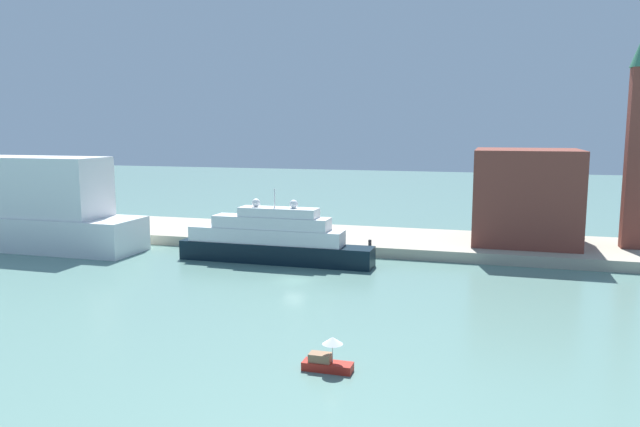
{
  "coord_description": "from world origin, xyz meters",
  "views": [
    {
      "loc": [
        23.69,
        -69.32,
        18.79
      ],
      "look_at": [
        1.64,
        6.0,
        7.73
      ],
      "focal_mm": 33.84,
      "sensor_mm": 36.0,
      "label": 1
    }
  ],
  "objects_px": {
    "parked_car": "(213,229)",
    "small_motorboat": "(327,359)",
    "large_yacht": "(272,240)",
    "harbor_building": "(526,196)",
    "mooring_bollard": "(370,243)",
    "bell_tower": "(637,135)",
    "person_figure": "(246,229)"
  },
  "relations": [
    {
      "from": "parked_car",
      "to": "small_motorboat",
      "type": "bearing_deg",
      "value": -54.83
    },
    {
      "from": "large_yacht",
      "to": "harbor_building",
      "type": "relative_size",
      "value": 1.8
    },
    {
      "from": "parked_car",
      "to": "mooring_bollard",
      "type": "relative_size",
      "value": 4.91
    },
    {
      "from": "bell_tower",
      "to": "harbor_building",
      "type": "bearing_deg",
      "value": 175.62
    },
    {
      "from": "small_motorboat",
      "to": "parked_car",
      "type": "height_order",
      "value": "parked_car"
    },
    {
      "from": "bell_tower",
      "to": "parked_car",
      "type": "distance_m",
      "value": 66.21
    },
    {
      "from": "parked_car",
      "to": "mooring_bollard",
      "type": "height_order",
      "value": "parked_car"
    },
    {
      "from": "small_motorboat",
      "to": "person_figure",
      "type": "xyz_separation_m",
      "value": [
        -27.49,
        48.1,
        1.34
      ]
    },
    {
      "from": "large_yacht",
      "to": "bell_tower",
      "type": "height_order",
      "value": "bell_tower"
    },
    {
      "from": "harbor_building",
      "to": "bell_tower",
      "type": "xyz_separation_m",
      "value": [
        14.51,
        -1.11,
        9.32
      ]
    },
    {
      "from": "small_motorboat",
      "to": "person_figure",
      "type": "bearing_deg",
      "value": 119.75
    },
    {
      "from": "parked_car",
      "to": "large_yacht",
      "type": "bearing_deg",
      "value": -37.86
    },
    {
      "from": "small_motorboat",
      "to": "person_figure",
      "type": "relative_size",
      "value": 2.42
    },
    {
      "from": "parked_car",
      "to": "bell_tower",
      "type": "bearing_deg",
      "value": 4.72
    },
    {
      "from": "harbor_building",
      "to": "parked_car",
      "type": "relative_size",
      "value": 3.83
    },
    {
      "from": "large_yacht",
      "to": "bell_tower",
      "type": "xyz_separation_m",
      "value": [
        49.04,
        16.98,
        14.8
      ]
    },
    {
      "from": "mooring_bollard",
      "to": "parked_car",
      "type": "bearing_deg",
      "value": 172.91
    },
    {
      "from": "harbor_building",
      "to": "parked_car",
      "type": "height_order",
      "value": "harbor_building"
    },
    {
      "from": "large_yacht",
      "to": "bell_tower",
      "type": "relative_size",
      "value": 0.93
    },
    {
      "from": "large_yacht",
      "to": "mooring_bollard",
      "type": "xyz_separation_m",
      "value": [
        12.37,
        8.28,
        -1.18
      ]
    },
    {
      "from": "person_figure",
      "to": "small_motorboat",
      "type": "bearing_deg",
      "value": -60.25
    },
    {
      "from": "mooring_bollard",
      "to": "large_yacht",
      "type": "bearing_deg",
      "value": -146.2
    },
    {
      "from": "large_yacht",
      "to": "person_figure",
      "type": "bearing_deg",
      "value": 126.32
    },
    {
      "from": "small_motorboat",
      "to": "harbor_building",
      "type": "distance_m",
      "value": 56.23
    },
    {
      "from": "harbor_building",
      "to": "bell_tower",
      "type": "relative_size",
      "value": 0.51
    },
    {
      "from": "large_yacht",
      "to": "harbor_building",
      "type": "height_order",
      "value": "harbor_building"
    },
    {
      "from": "bell_tower",
      "to": "person_figure",
      "type": "bearing_deg",
      "value": -176.14
    },
    {
      "from": "person_figure",
      "to": "large_yacht",
      "type": "bearing_deg",
      "value": -53.68
    },
    {
      "from": "person_figure",
      "to": "harbor_building",
      "type": "bearing_deg",
      "value": 6.56
    },
    {
      "from": "parked_car",
      "to": "harbor_building",
      "type": "bearing_deg",
      "value": 7.36
    },
    {
      "from": "harbor_building",
      "to": "person_figure",
      "type": "bearing_deg",
      "value": -173.44
    },
    {
      "from": "large_yacht",
      "to": "person_figure",
      "type": "relative_size",
      "value": 17.18
    }
  ]
}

